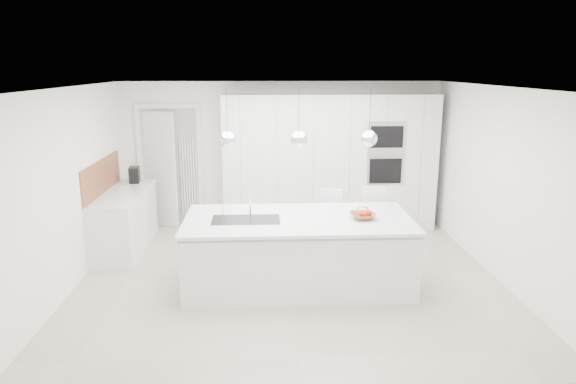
{
  "coord_description": "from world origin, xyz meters",
  "views": [
    {
      "loc": [
        -0.32,
        -6.4,
        2.75
      ],
      "look_at": [
        0.0,
        0.3,
        1.1
      ],
      "focal_mm": 32.0,
      "sensor_mm": 36.0,
      "label": 1
    }
  ],
  "objects_px": {
    "island_base": "(298,255)",
    "espresso_machine": "(134,175)",
    "bar_stool_right": "(375,226)",
    "bar_stool_left": "(332,227)",
    "fruit_bowl": "(363,216)"
  },
  "relations": [
    {
      "from": "espresso_machine",
      "to": "bar_stool_right",
      "type": "xyz_separation_m",
      "value": [
        3.68,
        -1.38,
        -0.49
      ]
    },
    {
      "from": "fruit_bowl",
      "to": "bar_stool_right",
      "type": "xyz_separation_m",
      "value": [
        0.35,
        0.84,
        -0.4
      ]
    },
    {
      "from": "fruit_bowl",
      "to": "bar_stool_left",
      "type": "relative_size",
      "value": 0.3
    },
    {
      "from": "bar_stool_left",
      "to": "bar_stool_right",
      "type": "relative_size",
      "value": 0.97
    },
    {
      "from": "espresso_machine",
      "to": "bar_stool_left",
      "type": "height_order",
      "value": "espresso_machine"
    },
    {
      "from": "espresso_machine",
      "to": "bar_stool_right",
      "type": "bearing_deg",
      "value": -27.28
    },
    {
      "from": "bar_stool_left",
      "to": "fruit_bowl",
      "type": "bearing_deg",
      "value": -51.73
    },
    {
      "from": "island_base",
      "to": "bar_stool_left",
      "type": "relative_size",
      "value": 2.69
    },
    {
      "from": "island_base",
      "to": "espresso_machine",
      "type": "height_order",
      "value": "espresso_machine"
    },
    {
      "from": "fruit_bowl",
      "to": "espresso_machine",
      "type": "distance_m",
      "value": 4.0
    },
    {
      "from": "espresso_machine",
      "to": "island_base",
      "type": "bearing_deg",
      "value": -47.55
    },
    {
      "from": "fruit_bowl",
      "to": "bar_stool_left",
      "type": "bearing_deg",
      "value": 106.44
    },
    {
      "from": "island_base",
      "to": "bar_stool_right",
      "type": "relative_size",
      "value": 2.61
    },
    {
      "from": "island_base",
      "to": "bar_stool_left",
      "type": "height_order",
      "value": "bar_stool_left"
    },
    {
      "from": "espresso_machine",
      "to": "bar_stool_right",
      "type": "distance_m",
      "value": 3.96
    }
  ]
}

